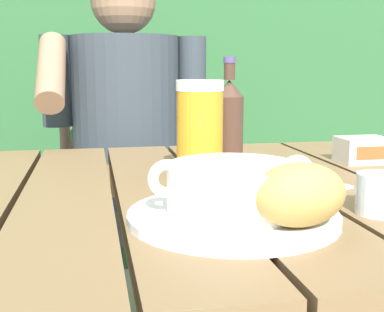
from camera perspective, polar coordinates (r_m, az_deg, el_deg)
The scene contains 11 objects.
dining_table at distance 0.89m, azimuth -3.59°, elevation -8.99°, with size 1.36×0.88×0.72m.
chair_near_diner at distance 1.76m, azimuth -7.50°, elevation -4.50°, with size 0.43×0.41×0.97m.
person_eating at distance 1.53m, azimuth -7.33°, elevation 2.18°, with size 0.48×0.47×1.22m.
serving_plate at distance 0.68m, azimuth 4.58°, elevation -6.66°, with size 0.28×0.28×0.01m.
soup_bowl at distance 0.67m, azimuth 4.63°, elevation -3.42°, with size 0.22×0.17×0.07m.
bread_roll at distance 0.62m, azimuth 11.87°, elevation -4.20°, with size 0.15×0.13×0.08m.
beer_glass at distance 0.91m, azimuth 0.87°, elevation 2.95°, with size 0.08×0.08×0.18m.
beer_bottle at distance 1.00m, azimuth 4.13°, elevation 3.70°, with size 0.06×0.06×0.22m.
water_glass_small at distance 0.75m, azimuth 20.25°, elevation -3.98°, with size 0.07×0.07×0.06m.
butter_tub at distance 1.14m, azimuth 18.54°, elevation 0.66°, with size 0.10×0.08×0.05m.
table_knife at distance 0.83m, azimuth 12.84°, elevation -3.95°, with size 0.15×0.07×0.01m.
Camera 1 is at (-0.11, -0.83, 0.92)m, focal length 47.82 mm.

